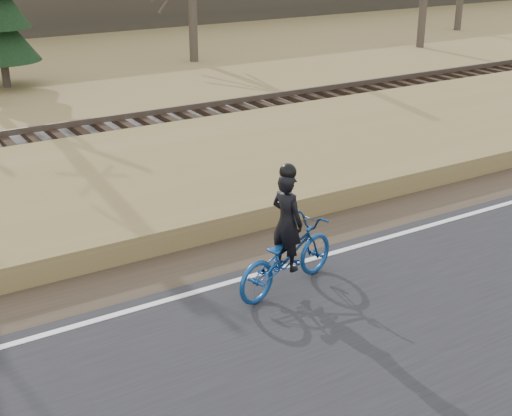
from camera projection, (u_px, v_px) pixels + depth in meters
ground at (445, 230)px, 13.46m from camera, size 120.00×120.00×0.00m
edge_line at (437, 223)px, 13.59m from camera, size 120.00×0.12×0.01m
shoulder at (401, 209)px, 14.40m from camera, size 120.00×1.60×0.04m
embankment at (314, 160)px, 16.70m from camera, size 120.00×5.00×0.44m
ballast at (233, 124)px, 19.70m from camera, size 120.00×3.00×0.45m
railroad at (233, 113)px, 19.58m from camera, size 120.00×2.40×0.29m
cyclist at (287, 250)px, 10.99m from camera, size 2.19×1.22×2.05m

